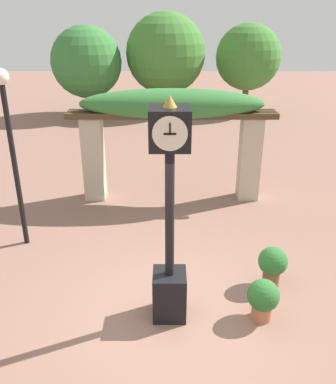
# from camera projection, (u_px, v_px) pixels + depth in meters

# --- Properties ---
(ground_plane) EXTENTS (60.00, 60.00, 0.00)m
(ground_plane) POSITION_uv_depth(u_px,v_px,m) (172.00, 312.00, 6.37)
(ground_plane) COLOR #8E6656
(pedestal_clock) EXTENTS (0.53, 0.58, 3.38)m
(pedestal_clock) POSITION_uv_depth(u_px,v_px,m) (168.00, 224.00, 5.70)
(pedestal_clock) COLOR black
(pedestal_clock) RESTS_ON ground
(pergola) EXTENTS (4.93, 1.09, 2.73)m
(pergola) POSITION_uv_depth(u_px,v_px,m) (170.00, 117.00, 9.58)
(pergola) COLOR #BCB299
(pergola) RESTS_ON ground
(potted_plant_near_right) EXTENTS (0.49, 0.49, 0.73)m
(potted_plant_near_right) POSITION_uv_depth(u_px,v_px,m) (271.00, 264.00, 6.84)
(potted_plant_near_right) COLOR brown
(potted_plant_near_right) RESTS_ON ground
(potted_plant_far_left) EXTENTS (0.49, 0.49, 0.67)m
(potted_plant_far_left) POSITION_uv_depth(u_px,v_px,m) (262.00, 298.00, 6.10)
(potted_plant_far_left) COLOR #B26B4C
(potted_plant_far_left) RESTS_ON ground
(lamp_post) EXTENTS (0.29, 0.29, 3.45)m
(lamp_post) POSITION_uv_depth(u_px,v_px,m) (8.00, 132.00, 7.39)
(lamp_post) COLOR black
(lamp_post) RESTS_ON ground
(tree_line) EXTENTS (10.37, 4.08, 4.49)m
(tree_line) POSITION_uv_depth(u_px,v_px,m) (162.00, 57.00, 18.44)
(tree_line) COLOR brown
(tree_line) RESTS_ON ground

